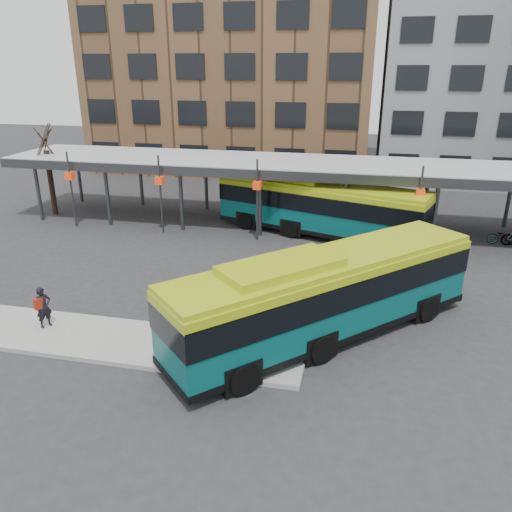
% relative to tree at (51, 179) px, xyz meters
% --- Properties ---
extents(ground, '(120.00, 120.00, 0.00)m').
position_rel_tree_xyz_m(ground, '(18.00, -12.00, -2.43)').
color(ground, '#28282B').
rests_on(ground, ground).
extents(boarding_island, '(14.00, 3.00, 0.18)m').
position_rel_tree_xyz_m(boarding_island, '(12.50, -15.00, -2.34)').
color(boarding_island, gray).
rests_on(boarding_island, ground).
extents(canopy, '(40.00, 6.53, 4.80)m').
position_rel_tree_xyz_m(canopy, '(17.94, 0.87, 1.47)').
color(canopy, '#999B9E').
rests_on(canopy, ground).
extents(tree, '(1.64, 1.64, 5.60)m').
position_rel_tree_xyz_m(tree, '(0.00, 0.00, 0.00)').
color(tree, black).
rests_on(tree, ground).
extents(building_brick, '(26.00, 14.00, 22.00)m').
position_rel_tree_xyz_m(building_brick, '(8.00, 20.00, 8.57)').
color(building_brick, brown).
rests_on(building_brick, ground).
extents(bus_front, '(11.00, 11.16, 3.56)m').
position_rel_tree_xyz_m(bus_front, '(19.95, -12.87, -0.58)').
color(bus_front, '#074E4F').
rests_on(bus_front, ground).
extents(bus_rear, '(13.02, 6.67, 3.53)m').
position_rel_tree_xyz_m(bus_rear, '(18.46, -0.65, -0.59)').
color(bus_rear, '#074E4F').
rests_on(bus_rear, ground).
extents(pedestrian, '(0.66, 0.72, 1.66)m').
position_rel_tree_xyz_m(pedestrian, '(9.22, -14.73, -1.41)').
color(pedestrian, black).
rests_on(pedestrian, boarding_island).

